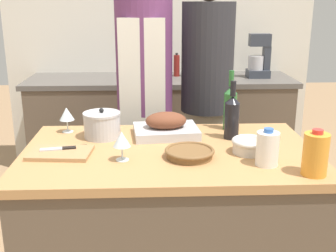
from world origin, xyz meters
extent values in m
cube|color=brown|center=(0.00, 0.00, 0.41)|extent=(1.35, 0.81, 0.83)
cube|color=#B27F4C|center=(0.00, 0.00, 0.85)|extent=(1.39, 0.83, 0.04)
cube|color=brown|center=(0.00, 1.57, 0.44)|extent=(2.13, 0.58, 0.89)
cube|color=#56514C|center=(0.00, 1.57, 0.91)|extent=(2.19, 0.60, 0.04)
cube|color=silver|center=(0.00, 1.92, 1.27)|extent=(2.69, 0.10, 2.55)
cube|color=#BCBCC1|center=(-0.01, 0.22, 0.89)|extent=(0.35, 0.28, 0.04)
ellipsoid|color=brown|center=(-0.01, 0.22, 0.95)|extent=(0.23, 0.17, 0.09)
cylinder|color=brown|center=(0.09, -0.10, 0.88)|extent=(0.21, 0.21, 0.03)
torus|color=brown|center=(0.09, -0.10, 0.90)|extent=(0.23, 0.23, 0.02)
cube|color=#AD7F51|center=(-0.50, -0.05, 0.88)|extent=(0.29, 0.21, 0.02)
cylinder|color=#B7B7BC|center=(-0.34, 0.20, 0.93)|extent=(0.19, 0.19, 0.12)
cylinder|color=#B7B7BC|center=(-0.34, 0.20, 0.99)|extent=(0.19, 0.19, 0.01)
sphere|color=black|center=(-0.34, 0.20, 1.01)|extent=(0.02, 0.02, 0.02)
cylinder|color=beige|center=(0.37, -0.06, 0.89)|extent=(0.15, 0.15, 0.06)
torus|color=beige|center=(0.37, -0.06, 0.92)|extent=(0.17, 0.17, 0.03)
cylinder|color=orange|center=(0.58, -0.32, 0.95)|extent=(0.10, 0.10, 0.18)
cylinder|color=red|center=(0.58, -0.32, 1.05)|extent=(0.04, 0.04, 0.02)
cylinder|color=white|center=(0.41, -0.21, 0.94)|extent=(0.10, 0.10, 0.15)
cylinder|color=#3360B2|center=(0.41, -0.21, 1.02)|extent=(0.04, 0.04, 0.02)
cylinder|color=black|center=(0.33, 0.16, 0.96)|extent=(0.08, 0.08, 0.19)
cone|color=black|center=(0.33, 0.16, 1.07)|extent=(0.08, 0.08, 0.04)
cylinder|color=black|center=(0.33, 0.16, 1.13)|extent=(0.03, 0.03, 0.08)
cylinder|color=#28662D|center=(0.35, 0.32, 0.97)|extent=(0.07, 0.07, 0.20)
cone|color=#28662D|center=(0.35, 0.32, 1.09)|extent=(0.07, 0.07, 0.04)
cylinder|color=#28662D|center=(0.35, 0.32, 1.15)|extent=(0.03, 0.03, 0.08)
cylinder|color=silver|center=(-0.53, 0.30, 0.87)|extent=(0.06, 0.06, 0.00)
cylinder|color=silver|center=(-0.53, 0.30, 0.90)|extent=(0.01, 0.01, 0.06)
cone|color=silver|center=(-0.53, 0.30, 0.97)|extent=(0.08, 0.08, 0.07)
cylinder|color=silver|center=(-0.21, -0.13, 0.87)|extent=(0.06, 0.06, 0.00)
cylinder|color=silver|center=(-0.21, -0.13, 0.90)|extent=(0.01, 0.01, 0.06)
cone|color=silver|center=(-0.21, -0.13, 0.97)|extent=(0.08, 0.08, 0.07)
cube|color=#B7B7BC|center=(-0.56, 0.05, 0.87)|extent=(0.15, 0.05, 0.01)
cube|color=black|center=(-0.44, 0.06, 0.87)|extent=(0.09, 0.04, 0.01)
cube|color=#B7B7BC|center=(-0.55, -0.03, 0.89)|extent=(0.11, 0.05, 0.01)
cube|color=black|center=(-0.47, -0.01, 0.89)|extent=(0.07, 0.04, 0.01)
cube|color=#333842|center=(0.81, 1.56, 0.96)|extent=(0.18, 0.14, 0.06)
cylinder|color=#B7B7BC|center=(0.79, 1.56, 1.05)|extent=(0.13, 0.13, 0.11)
cube|color=#333842|center=(0.87, 1.56, 1.09)|extent=(0.05, 0.08, 0.19)
cube|color=#333842|center=(0.81, 1.56, 1.23)|extent=(0.17, 0.08, 0.10)
cylinder|color=#332D28|center=(0.23, 1.63, 1.01)|extent=(0.07, 0.07, 0.17)
cylinder|color=black|center=(0.23, 1.63, 1.11)|extent=(0.03, 0.03, 0.02)
cylinder|color=maroon|center=(0.14, 1.65, 1.01)|extent=(0.05, 0.05, 0.18)
cylinder|color=black|center=(0.14, 1.65, 1.11)|extent=(0.02, 0.02, 0.02)
cube|color=beige|center=(-0.12, 0.81, 0.42)|extent=(0.30, 0.22, 0.85)
cylinder|color=#663360|center=(-0.12, 0.81, 1.20)|extent=(0.36, 0.36, 0.71)
cube|color=silver|center=(-0.13, 0.64, 1.00)|extent=(0.28, 0.04, 0.90)
cube|color=beige|center=(0.29, 0.84, 0.42)|extent=(0.30, 0.23, 0.84)
cylinder|color=#28282D|center=(0.29, 0.84, 1.19)|extent=(0.34, 0.34, 0.70)
camera|label=1|loc=(-0.09, -1.88, 1.56)|focal=45.00mm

